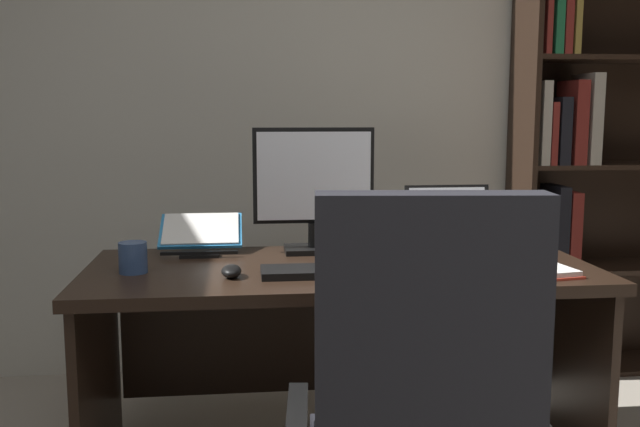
{
  "coord_description": "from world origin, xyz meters",
  "views": [
    {
      "loc": [
        -0.27,
        -1.1,
        1.24
      ],
      "look_at": [
        -0.01,
        1.2,
        0.91
      ],
      "focal_mm": 39.57,
      "sensor_mm": 36.0,
      "label": 1
    }
  ],
  "objects_px": {
    "desk": "(337,312)",
    "bookshelf": "(590,175)",
    "laptop": "(455,235)",
    "monitor": "(313,190)",
    "keyboard": "(325,271)",
    "computer_mouse": "(231,271)",
    "open_binder": "(499,270)",
    "reading_stand_with_book": "(201,234)",
    "notepad": "(407,265)",
    "coffee_mug": "(133,258)",
    "pen": "(413,262)"
  },
  "relations": [
    {
      "from": "laptop",
      "to": "monitor",
      "type": "bearing_deg",
      "value": -179.65
    },
    {
      "from": "keyboard",
      "to": "notepad",
      "type": "bearing_deg",
      "value": 18.41
    },
    {
      "from": "reading_stand_with_book",
      "to": "pen",
      "type": "relative_size",
      "value": 2.2
    },
    {
      "from": "bookshelf",
      "to": "reading_stand_with_book",
      "type": "xyz_separation_m",
      "value": [
        -1.8,
        -0.51,
        -0.16
      ]
    },
    {
      "from": "reading_stand_with_book",
      "to": "monitor",
      "type": "bearing_deg",
      "value": -7.5
    },
    {
      "from": "desk",
      "to": "computer_mouse",
      "type": "bearing_deg",
      "value": -149.48
    },
    {
      "from": "desk",
      "to": "open_binder",
      "type": "bearing_deg",
      "value": -28.56
    },
    {
      "from": "monitor",
      "to": "computer_mouse",
      "type": "bearing_deg",
      "value": -127.84
    },
    {
      "from": "bookshelf",
      "to": "laptop",
      "type": "bearing_deg",
      "value": -145.78
    },
    {
      "from": "desk",
      "to": "monitor",
      "type": "height_order",
      "value": "monitor"
    },
    {
      "from": "notepad",
      "to": "pen",
      "type": "distance_m",
      "value": 0.02
    },
    {
      "from": "computer_mouse",
      "to": "open_binder",
      "type": "height_order",
      "value": "computer_mouse"
    },
    {
      "from": "desk",
      "to": "monitor",
      "type": "distance_m",
      "value": 0.46
    },
    {
      "from": "keyboard",
      "to": "computer_mouse",
      "type": "bearing_deg",
      "value": 180.0
    },
    {
      "from": "reading_stand_with_book",
      "to": "laptop",
      "type": "bearing_deg",
      "value": -3.07
    },
    {
      "from": "keyboard",
      "to": "computer_mouse",
      "type": "xyz_separation_m",
      "value": [
        -0.3,
        0.0,
        0.01
      ]
    },
    {
      "from": "monitor",
      "to": "coffee_mug",
      "type": "xyz_separation_m",
      "value": [
        -0.62,
        -0.29,
        -0.18
      ]
    },
    {
      "from": "notepad",
      "to": "keyboard",
      "type": "bearing_deg",
      "value": -161.59
    },
    {
      "from": "notepad",
      "to": "coffee_mug",
      "type": "distance_m",
      "value": 0.92
    },
    {
      "from": "keyboard",
      "to": "reading_stand_with_book",
      "type": "relative_size",
      "value": 1.37
    },
    {
      "from": "keyboard",
      "to": "computer_mouse",
      "type": "height_order",
      "value": "computer_mouse"
    },
    {
      "from": "computer_mouse",
      "to": "desk",
      "type": "bearing_deg",
      "value": 30.52
    },
    {
      "from": "bookshelf",
      "to": "notepad",
      "type": "height_order",
      "value": "bookshelf"
    },
    {
      "from": "open_binder",
      "to": "computer_mouse",
      "type": "bearing_deg",
      "value": 167.27
    },
    {
      "from": "monitor",
      "to": "computer_mouse",
      "type": "distance_m",
      "value": 0.53
    },
    {
      "from": "coffee_mug",
      "to": "laptop",
      "type": "bearing_deg",
      "value": 13.92
    },
    {
      "from": "laptop",
      "to": "pen",
      "type": "bearing_deg",
      "value": -128.8
    },
    {
      "from": "desk",
      "to": "coffee_mug",
      "type": "distance_m",
      "value": 0.74
    },
    {
      "from": "bookshelf",
      "to": "open_binder",
      "type": "height_order",
      "value": "bookshelf"
    },
    {
      "from": "computer_mouse",
      "to": "pen",
      "type": "distance_m",
      "value": 0.62
    },
    {
      "from": "bookshelf",
      "to": "coffee_mug",
      "type": "relative_size",
      "value": 19.51
    },
    {
      "from": "desk",
      "to": "bookshelf",
      "type": "distance_m",
      "value": 1.56
    },
    {
      "from": "computer_mouse",
      "to": "laptop",
      "type": "bearing_deg",
      "value": 24.62
    },
    {
      "from": "coffee_mug",
      "to": "computer_mouse",
      "type": "bearing_deg",
      "value": -17.29
    },
    {
      "from": "bookshelf",
      "to": "laptop",
      "type": "xyz_separation_m",
      "value": [
        -0.83,
        -0.57,
        -0.18
      ]
    },
    {
      "from": "notepad",
      "to": "monitor",
      "type": "bearing_deg",
      "value": 135.8
    },
    {
      "from": "computer_mouse",
      "to": "reading_stand_with_book",
      "type": "distance_m",
      "value": 0.46
    },
    {
      "from": "monitor",
      "to": "keyboard",
      "type": "xyz_separation_m",
      "value": [
        0.0,
        -0.39,
        -0.22
      ]
    },
    {
      "from": "laptop",
      "to": "computer_mouse",
      "type": "bearing_deg",
      "value": -155.38
    },
    {
      "from": "reading_stand_with_book",
      "to": "bookshelf",
      "type": "bearing_deg",
      "value": 15.91
    },
    {
      "from": "laptop",
      "to": "keyboard",
      "type": "xyz_separation_m",
      "value": [
        -0.55,
        -0.39,
        -0.04
      ]
    },
    {
      "from": "keyboard",
      "to": "open_binder",
      "type": "bearing_deg",
      "value": -5.06
    },
    {
      "from": "computer_mouse",
      "to": "notepad",
      "type": "xyz_separation_m",
      "value": [
        0.6,
        0.1,
        -0.02
      ]
    },
    {
      "from": "bookshelf",
      "to": "laptop",
      "type": "height_order",
      "value": "bookshelf"
    },
    {
      "from": "bookshelf",
      "to": "open_binder",
      "type": "relative_size",
      "value": 4.03
    },
    {
      "from": "desk",
      "to": "keyboard",
      "type": "distance_m",
      "value": 0.31
    },
    {
      "from": "monitor",
      "to": "open_binder",
      "type": "distance_m",
      "value": 0.75
    },
    {
      "from": "notepad",
      "to": "pen",
      "type": "bearing_deg",
      "value": 0.0
    },
    {
      "from": "pen",
      "to": "notepad",
      "type": "bearing_deg",
      "value": 180.0
    },
    {
      "from": "computer_mouse",
      "to": "pen",
      "type": "bearing_deg",
      "value": 9.09
    }
  ]
}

